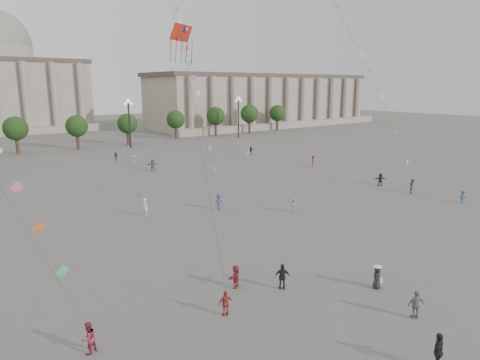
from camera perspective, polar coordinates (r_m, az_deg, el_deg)
ground at (r=32.68m, az=12.59°, el=-12.19°), size 360.00×360.00×0.00m
hall_east at (r=149.43m, az=3.37°, el=10.54°), size 84.00×26.22×17.20m
tree_row at (r=99.68m, az=-24.39°, el=6.74°), size 137.12×5.12×8.00m
lamp_post_mid_east at (r=96.69m, az=-14.61°, el=8.47°), size 2.00×0.90×10.65m
lamp_post_far_east at (r=112.00m, az=-0.22°, el=9.37°), size 2.00×0.90×10.65m
person_crowd_0 at (r=81.78m, az=-16.22°, el=3.08°), size 1.01×0.72×1.58m
person_crowd_3 at (r=61.72m, az=18.19°, el=0.07°), size 1.60×1.34×1.73m
person_crowd_4 at (r=76.07m, az=-13.95°, el=2.60°), size 1.12×1.73×1.78m
person_crowd_6 at (r=46.87m, az=7.20°, el=-3.34°), size 1.08×0.74×1.54m
person_crowd_7 at (r=80.00m, az=0.98°, el=3.49°), size 1.81×0.74×1.90m
person_crowd_8 at (r=73.48m, az=9.73°, el=2.51°), size 1.42×1.35×1.93m
person_crowd_9 at (r=85.78m, az=1.47°, el=3.98°), size 1.51×0.88×1.56m
person_crowd_12 at (r=70.18m, az=-11.58°, el=1.97°), size 1.87×0.86×1.94m
person_crowd_13 at (r=46.27m, az=-12.53°, el=-3.52°), size 0.67×0.81×1.91m
person_crowd_14 at (r=56.57m, az=27.57°, el=-1.96°), size 1.10×0.91×1.49m
tourist_0 at (r=26.52m, az=-1.91°, el=-16.10°), size 1.00×0.63×1.59m
tourist_1 at (r=29.63m, az=5.69°, el=-12.70°), size 1.09×1.01×1.80m
tourist_2 at (r=29.78m, az=-0.59°, el=-12.72°), size 1.53×1.11×1.60m
tourist_3 at (r=28.18m, az=22.42°, el=-15.11°), size 1.11×0.84×1.75m
tourist_4 at (r=24.14m, az=24.92°, el=-20.01°), size 1.23×0.81×1.94m
kite_flyer_0 at (r=24.55m, az=-19.55°, el=-19.23°), size 1.03×0.93×1.72m
kite_flyer_1 at (r=47.38m, az=-2.82°, el=-2.91°), size 1.26×0.84×1.81m
kite_flyer_2 at (r=58.72m, az=22.02°, el=-0.77°), size 1.13×1.05×1.86m
hat_person at (r=31.05m, az=17.82°, el=-12.15°), size 0.94×0.83×1.69m
dragon_kite at (r=29.62m, az=-7.76°, el=17.32°), size 2.17×4.08×16.66m
kite_train_east at (r=78.37m, az=15.72°, el=15.85°), size 23.77×34.61×53.12m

